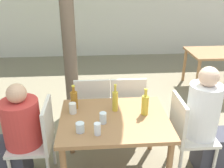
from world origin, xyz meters
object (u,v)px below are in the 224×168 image
Objects in this scene: drinking_glass_3 at (97,129)px; amber_bottle_2 at (74,99)px; patio_chair_2 at (93,104)px; oil_cruet_1 at (145,105)px; dining_table_back at (224,56)px; person_seated_1 at (208,127)px; drinking_glass_1 at (80,127)px; patio_chair_0 at (39,137)px; patio_chair_1 at (187,131)px; drinking_glass_0 at (103,118)px; patio_chair_3 at (127,103)px; person_seated_0 at (16,139)px; dining_table_front at (114,125)px; drinking_glass_2 at (73,108)px; oil_cruet_0 at (115,101)px.

amber_bottle_2 is at bearing 115.27° from drinking_glass_3.
oil_cruet_1 is (0.55, -0.63, 0.32)m from patio_chair_2.
drinking_glass_3 is (-2.48, -2.49, 0.15)m from dining_table_back.
person_seated_1 is 1.40m from drinking_glass_1.
patio_chair_0 is 7.74× the size of drinking_glass_3.
person_seated_1 is 1.49m from amber_bottle_2.
patio_chair_1 is 0.96m from drinking_glass_0.
patio_chair_3 is (-2.08, -1.53, -0.12)m from dining_table_back.
drinking_glass_0 is (-2.42, -2.30, 0.14)m from dining_table_back.
drinking_glass_0 is 1.23× the size of drinking_glass_1.
patio_chair_3 is at bearing -180.00° from patio_chair_2.
person_seated_0 reaches higher than patio_chair_1.
amber_bottle_2 is at bearing 122.43° from patio_chair_0.
drinking_glass_0 is (0.91, -0.09, 0.27)m from person_seated_0.
dining_table_back is at bearing 42.64° from drinking_glass_1.
amber_bottle_2 is (-0.75, 0.19, -0.01)m from oil_cruet_1.
drinking_glass_1 is at bearing 57.85° from patio_chair_3.
person_seated_0 reaches higher than drinking_glass_0.
amber_bottle_2 is (-1.22, 0.24, 0.31)m from patio_chair_1.
drinking_glass_3 is at bearing 102.93° from person_seated_1.
dining_table_front is at bearing 90.00° from person_seated_1.
drinking_glass_0 is (-0.91, -0.09, 0.26)m from patio_chair_1.
drinking_glass_2 is (-0.21, -0.55, 0.26)m from patio_chair_2.
patio_chair_2 is at bearing 139.86° from patio_chair_0.
patio_chair_2 is 0.57m from amber_bottle_2.
oil_cruet_0 is 2.60× the size of drinking_glass_3.
dining_table_front is 0.80m from patio_chair_1.
patio_chair_3 is at bearing 65.80° from drinking_glass_0.
oil_cruet_0 reaches higher than drinking_glass_0.
drinking_glass_3 is at bearing -122.85° from dining_table_front.
patio_chair_2 is (-0.23, 0.68, -0.11)m from dining_table_front.
patio_chair_1 is 1.00× the size of patio_chair_2.
amber_bottle_2 is (-1.45, 0.24, 0.27)m from person_seated_1.
patio_chair_1 is 0.89m from patio_chair_3.
oil_cruet_0 reaches higher than dining_table_front.
person_seated_0 is (-1.03, -0.00, -0.12)m from dining_table_front.
dining_table_front is at bearing -98.56° from oil_cruet_0.
patio_chair_0 is 7.92× the size of drinking_glass_0.
person_seated_0 reaches higher than drinking_glass_2.
oil_cruet_0 is at bearing 81.44° from dining_table_front.
person_seated_1 is (-1.28, -2.21, -0.07)m from dining_table_back.
patio_chair_0 is 0.54m from amber_bottle_2.
dining_table_front is at bearing 90.00° from patio_chair_0.
drinking_glass_3 is (-0.97, -0.28, 0.26)m from patio_chair_1.
patio_chair_2 is (-1.02, 0.68, 0.00)m from patio_chair_1.
dining_table_front is 0.26m from oil_cruet_0.
dining_table_front is at bearing 90.00° from person_seated_0.
patio_chair_0 is 7.87× the size of drinking_glass_2.
patio_chair_1 and patio_chair_2 have the same top height.
oil_cruet_0 is 0.53m from drinking_glass_1.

